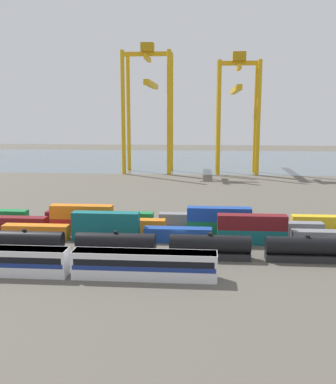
{
  "coord_description": "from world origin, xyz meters",
  "views": [
    {
      "loc": [
        4.15,
        -76.87,
        22.71
      ],
      "look_at": [
        -3.48,
        17.17,
        6.07
      ],
      "focal_mm": 41.81,
      "sensor_mm": 36.0,
      "label": 1
    }
  ],
  "objects_px": {
    "shipping_container_6": "(327,238)",
    "shipping_container_18": "(61,217)",
    "passenger_train": "(70,262)",
    "shipping_container_0": "(36,232)",
    "shipping_container_1": "(106,233)",
    "shipping_container_22": "(323,222)",
    "shipping_container_13": "(219,227)",
    "gantry_crane_central": "(237,101)",
    "shipping_container_12": "(150,226)",
    "freight_tank_row": "(210,247)",
    "gantry_crane_west": "(149,96)"
  },
  "relations": [
    {
      "from": "shipping_container_6",
      "to": "shipping_container_18",
      "type": "bearing_deg",
      "value": 167.12
    },
    {
      "from": "passenger_train",
      "to": "shipping_container_6",
      "type": "distance_m",
      "value": 44.12
    },
    {
      "from": "shipping_container_0",
      "to": "passenger_train",
      "type": "bearing_deg",
      "value": -56.76
    },
    {
      "from": "shipping_container_6",
      "to": "shipping_container_1",
      "type": "bearing_deg",
      "value": 180.0
    },
    {
      "from": "shipping_container_1",
      "to": "shipping_container_22",
      "type": "bearing_deg",
      "value": 15.85
    },
    {
      "from": "shipping_container_13",
      "to": "shipping_container_1",
      "type": "bearing_deg",
      "value": -164.06
    },
    {
      "from": "shipping_container_13",
      "to": "gantry_crane_central",
      "type": "distance_m",
      "value": 97.13
    },
    {
      "from": "passenger_train",
      "to": "shipping_container_22",
      "type": "distance_m",
      "value": 51.89
    },
    {
      "from": "shipping_container_6",
      "to": "shipping_container_22",
      "type": "distance_m",
      "value": 11.92
    },
    {
      "from": "shipping_container_18",
      "to": "shipping_container_13",
      "type": "bearing_deg",
      "value": -10.17
    },
    {
      "from": "shipping_container_0",
      "to": "gantry_crane_central",
      "type": "xyz_separation_m",
      "value": [
        42.95,
        98.95,
        26.09
      ]
    },
    {
      "from": "passenger_train",
      "to": "shipping_container_12",
      "type": "relative_size",
      "value": 6.81
    },
    {
      "from": "shipping_container_0",
      "to": "shipping_container_13",
      "type": "distance_m",
      "value": 34.06
    },
    {
      "from": "freight_tank_row",
      "to": "shipping_container_6",
      "type": "xyz_separation_m",
      "value": [
        20.48,
        8.9,
        -0.64
      ]
    },
    {
      "from": "shipping_container_12",
      "to": "gantry_crane_west",
      "type": "relative_size",
      "value": 0.12
    },
    {
      "from": "shipping_container_12",
      "to": "shipping_container_22",
      "type": "xyz_separation_m",
      "value": [
        34.03,
        5.86,
        0.0
      ]
    },
    {
      "from": "shipping_container_1",
      "to": "gantry_crane_central",
      "type": "height_order",
      "value": "gantry_crane_central"
    },
    {
      "from": "shipping_container_1",
      "to": "gantry_crane_central",
      "type": "xyz_separation_m",
      "value": [
        29.92,
        98.95,
        26.09
      ]
    },
    {
      "from": "passenger_train",
      "to": "shipping_container_6",
      "type": "xyz_separation_m",
      "value": [
        40.14,
        18.3,
        -0.84
      ]
    },
    {
      "from": "shipping_container_18",
      "to": "shipping_container_22",
      "type": "height_order",
      "value": "same"
    },
    {
      "from": "shipping_container_1",
      "to": "gantry_crane_central",
      "type": "relative_size",
      "value": 0.27
    },
    {
      "from": "shipping_container_22",
      "to": "gantry_crane_central",
      "type": "xyz_separation_m",
      "value": [
        -11.35,
        87.23,
        26.09
      ]
    },
    {
      "from": "shipping_container_12",
      "to": "shipping_container_22",
      "type": "relative_size",
      "value": 0.5
    },
    {
      "from": "freight_tank_row",
      "to": "shipping_container_13",
      "type": "relative_size",
      "value": 6.03
    },
    {
      "from": "shipping_container_13",
      "to": "shipping_container_18",
      "type": "relative_size",
      "value": 2.0
    },
    {
      "from": "freight_tank_row",
      "to": "shipping_container_22",
      "type": "xyz_separation_m",
      "value": [
        22.65,
        20.62,
        -0.64
      ]
    },
    {
      "from": "shipping_container_12",
      "to": "shipping_container_13",
      "type": "height_order",
      "value": "same"
    },
    {
      "from": "shipping_container_0",
      "to": "shipping_container_1",
      "type": "height_order",
      "value": "same"
    },
    {
      "from": "shipping_container_13",
      "to": "gantry_crane_west",
      "type": "bearing_deg",
      "value": 105.06
    },
    {
      "from": "freight_tank_row",
      "to": "passenger_train",
      "type": "bearing_deg",
      "value": -154.45
    },
    {
      "from": "shipping_container_0",
      "to": "shipping_container_12",
      "type": "xyz_separation_m",
      "value": [
        20.27,
        5.86,
        0.0
      ]
    },
    {
      "from": "gantry_crane_west",
      "to": "gantry_crane_central",
      "type": "distance_m",
      "value": 34.18
    },
    {
      "from": "shipping_container_12",
      "to": "gantry_crane_central",
      "type": "xyz_separation_m",
      "value": [
        22.68,
        93.09,
        26.09
      ]
    },
    {
      "from": "passenger_train",
      "to": "shipping_container_6",
      "type": "height_order",
      "value": "passenger_train"
    },
    {
      "from": "shipping_container_13",
      "to": "gantry_crane_west",
      "type": "xyz_separation_m",
      "value": [
        -24.7,
        91.8,
        27.95
      ]
    },
    {
      "from": "shipping_container_12",
      "to": "shipping_container_22",
      "type": "distance_m",
      "value": 34.53
    },
    {
      "from": "freight_tank_row",
      "to": "gantry_crane_west",
      "type": "bearing_deg",
      "value": 102.08
    },
    {
      "from": "shipping_container_6",
      "to": "gantry_crane_west",
      "type": "distance_m",
      "value": 110.42
    },
    {
      "from": "shipping_container_6",
      "to": "shipping_container_13",
      "type": "distance_m",
      "value": 19.49
    },
    {
      "from": "shipping_container_12",
      "to": "gantry_crane_west",
      "type": "xyz_separation_m",
      "value": [
        -11.42,
        91.8,
        27.95
      ]
    },
    {
      "from": "gantry_crane_central",
      "to": "shipping_container_18",
      "type": "bearing_deg",
      "value": -115.75
    },
    {
      "from": "passenger_train",
      "to": "freight_tank_row",
      "type": "relative_size",
      "value": 0.56
    },
    {
      "from": "shipping_container_0",
      "to": "shipping_container_22",
      "type": "distance_m",
      "value": 55.56
    },
    {
      "from": "freight_tank_row",
      "to": "shipping_container_22",
      "type": "relative_size",
      "value": 6.03
    },
    {
      "from": "shipping_container_13",
      "to": "shipping_container_22",
      "type": "bearing_deg",
      "value": 15.77
    },
    {
      "from": "shipping_container_22",
      "to": "shipping_container_13",
      "type": "bearing_deg",
      "value": -164.23
    },
    {
      "from": "passenger_train",
      "to": "shipping_container_12",
      "type": "height_order",
      "value": "passenger_train"
    },
    {
      "from": "shipping_container_0",
      "to": "shipping_container_6",
      "type": "xyz_separation_m",
      "value": [
        52.14,
        0.0,
        0.0
      ]
    },
    {
      "from": "passenger_train",
      "to": "shipping_container_22",
      "type": "height_order",
      "value": "passenger_train"
    },
    {
      "from": "shipping_container_12",
      "to": "shipping_container_18",
      "type": "bearing_deg",
      "value": 163.18
    }
  ]
}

